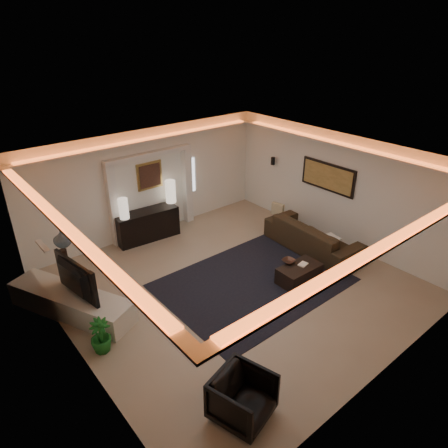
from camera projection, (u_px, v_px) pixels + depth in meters
floor at (234, 285)px, 9.12m from camera, size 7.00×7.00×0.00m
ceiling at (236, 161)px, 7.82m from camera, size 7.00×7.00×0.00m
wall_back at (150, 182)px, 10.88m from camera, size 7.00×0.00×7.00m
wall_front at (388, 310)px, 6.06m from camera, size 7.00×0.00×7.00m
wall_left at (70, 292)px, 6.47m from camera, size 0.00×7.00×7.00m
wall_right at (337, 189)px, 10.46m from camera, size 0.00×7.00×7.00m
cove_soffit at (236, 175)px, 7.95m from camera, size 7.00×7.00×0.04m
daylight_slit at (191, 175)px, 11.68m from camera, size 0.25×0.03×1.00m
area_rug at (253, 282)px, 9.21m from camera, size 4.00×3.00×0.01m
pilaster_left at (113, 207)px, 10.31m from camera, size 0.22×0.20×2.20m
pilaster_right at (187, 186)px, 11.62m from camera, size 0.22×0.20×2.20m
alcove_header at (149, 154)px, 10.45m from camera, size 2.52×0.20×0.12m
painting_frame at (150, 176)px, 10.77m from camera, size 0.74×0.04×0.74m
painting_canvas at (150, 176)px, 10.75m from camera, size 0.62×0.02×0.62m
art_panel_frame at (328, 177)px, 10.54m from camera, size 0.04×1.64×0.74m
art_panel_gold at (327, 177)px, 10.53m from camera, size 0.02×1.50×0.62m
wall_sconce at (273, 161)px, 11.81m from camera, size 0.12×0.12×0.22m
wall_niche at (43, 246)px, 7.38m from camera, size 0.10×0.55×0.04m
console at (147, 225)px, 10.91m from camera, size 1.74×0.68×0.85m
lamp_left at (124, 209)px, 10.21m from camera, size 0.31×0.31×0.54m
lamp_right at (171, 193)px, 11.15m from camera, size 0.29×0.29×0.63m
media_ledge at (72, 303)px, 8.18m from camera, size 1.78×2.79×0.52m
tv at (70, 282)px, 7.77m from camera, size 1.36×0.39×0.78m
figurine at (65, 260)px, 8.85m from camera, size 0.16×0.16×0.43m
ginger_jar at (62, 238)px, 7.27m from camera, size 0.38×0.38×0.33m
plant at (101, 336)px, 7.16m from camera, size 0.41×0.41×0.67m
sofa at (313, 236)px, 10.40m from camera, size 2.66×1.15×0.76m
throw_blanket at (329, 239)px, 9.93m from camera, size 0.53×0.46×0.05m
throw_pillow at (278, 209)px, 11.49m from camera, size 0.20×0.37×0.36m
coffee_table at (299, 273)px, 9.18m from camera, size 1.03×0.57×0.38m
bowl at (289, 260)px, 9.22m from camera, size 0.31×0.31×0.07m
magazine at (303, 264)px, 9.14m from camera, size 0.25×0.20×0.03m
armchair at (243, 398)px, 5.93m from camera, size 1.00×1.02×0.76m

